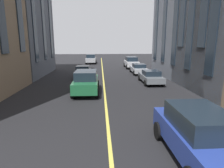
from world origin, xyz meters
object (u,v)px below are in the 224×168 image
car_white_mid (131,62)px  car_silver_trailing (139,69)px  car_blue_far (199,134)px  car_silver_parked_b (91,59)px  car_green_oncoming (86,82)px  car_grey_near (151,77)px  car_white_parked_a (83,72)px

car_white_mid → car_silver_trailing: bearing=-180.0°
car_blue_far → car_silver_trailing: size_ratio=1.07×
car_white_mid → car_silver_parked_b: same height
car_green_oncoming → car_white_mid: same height
car_green_oncoming → car_silver_parked_b: 24.12m
car_grey_near → car_blue_far: bearing=172.3°
car_grey_near → car_white_mid: car_white_mid is taller
car_grey_near → car_silver_parked_b: 21.74m
car_white_mid → car_silver_parked_b: 10.62m
car_silver_trailing → car_grey_near: same height
car_blue_far → car_green_oncoming: size_ratio=1.00×
car_white_parked_a → car_blue_far: 18.21m
car_grey_near → car_silver_parked_b: car_silver_parked_b is taller
car_green_oncoming → car_white_mid: 17.48m
car_silver_trailing → car_green_oncoming: (-9.97, 6.45, 0.27)m
car_silver_trailing → car_white_mid: (6.28, 0.00, 0.27)m
car_green_oncoming → car_white_parked_a: bearing=7.1°
car_blue_far → car_silver_parked_b: same height
car_silver_trailing → car_white_mid: 6.29m
car_white_parked_a → car_green_oncoming: bearing=-172.9°
car_silver_trailing → car_grey_near: bearing=180.0°
car_white_parked_a → car_white_mid: 11.39m
car_green_oncoming → car_silver_parked_b: size_ratio=1.00×
car_silver_trailing → car_silver_parked_b: car_silver_parked_b is taller
car_grey_near → car_white_mid: size_ratio=0.94×
car_white_parked_a → car_white_mid: car_white_mid is taller
car_grey_near → car_silver_parked_b: (20.54, 7.14, 0.27)m
car_silver_parked_b → car_white_parked_a: bearing=179.1°
car_green_oncoming → car_grey_near: 7.37m
car_silver_trailing → car_green_oncoming: size_ratio=0.94×
car_silver_trailing → car_white_mid: car_white_mid is taller
car_white_parked_a → car_grey_near: car_white_parked_a is taller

